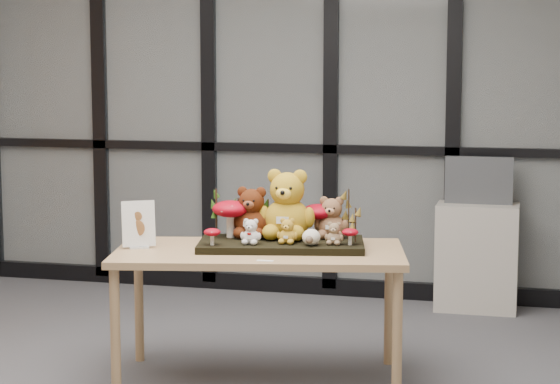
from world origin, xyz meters
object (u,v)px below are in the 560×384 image
(diorama_tray, at_px, (281,244))
(monitor, at_px, (479,180))
(bear_pooh_yellow, at_px, (287,200))
(plush_cream_hedgehog, at_px, (311,236))
(cabinet, at_px, (477,257))
(mushroom_front_right, at_px, (350,236))
(bear_beige_small, at_px, (334,232))
(bear_tan_back, at_px, (332,215))
(bear_white_bow, at_px, (251,230))
(mushroom_back_left, at_px, (231,217))
(sign_holder, at_px, (138,227))
(bear_small_yellow, at_px, (288,230))
(display_table, at_px, (259,262))
(mushroom_front_left, at_px, (212,236))
(bear_brown_medium, at_px, (252,209))
(mushroom_back_right, at_px, (318,219))

(diorama_tray, relative_size, monitor, 1.91)
(bear_pooh_yellow, distance_m, plush_cream_hedgehog, 0.29)
(cabinet, bearing_deg, mushroom_front_right, -107.12)
(bear_beige_small, bearing_deg, mushroom_front_right, -5.79)
(bear_tan_back, xyz_separation_m, bear_white_bow, (-0.36, -0.28, -0.05))
(diorama_tray, xyz_separation_m, bear_pooh_yellow, (0.01, 0.10, 0.22))
(diorama_tray, height_order, bear_white_bow, bear_white_bow)
(bear_pooh_yellow, height_order, monitor, bear_pooh_yellow)
(bear_beige_small, relative_size, mushroom_back_left, 0.59)
(bear_beige_small, xyz_separation_m, monitor, (0.63, 1.80, 0.08))
(bear_beige_small, distance_m, sign_holder, 1.02)
(mushroom_back_left, bearing_deg, bear_pooh_yellow, 9.37)
(bear_small_yellow, bearing_deg, mushroom_back_left, 149.96)
(display_table, relative_size, bear_white_bow, 11.04)
(bear_white_bow, relative_size, monitor, 0.33)
(mushroom_front_left, bearing_deg, cabinet, 57.83)
(bear_brown_medium, distance_m, bear_tan_back, 0.43)
(bear_white_bow, bearing_deg, bear_small_yellow, 6.96)
(diorama_tray, distance_m, mushroom_back_right, 0.26)
(bear_beige_small, bearing_deg, monitor, 59.21)
(display_table, bearing_deg, diorama_tray, 26.57)
(mushroom_front_left, bearing_deg, bear_tan_back, 33.18)
(diorama_tray, height_order, monitor, monitor)
(bear_pooh_yellow, bearing_deg, bear_small_yellow, -87.51)
(bear_tan_back, bearing_deg, display_table, -156.74)
(sign_holder, bearing_deg, display_table, -21.00)
(plush_cream_hedgehog, bearing_deg, sign_holder, 174.71)
(bear_beige_small, height_order, monitor, monitor)
(mushroom_back_left, bearing_deg, bear_white_bow, -46.94)
(bear_white_bow, bearing_deg, mushroom_back_left, 121.46)
(cabinet, bearing_deg, bear_pooh_yellow, -118.75)
(bear_small_yellow, bearing_deg, bear_tan_back, 38.33)
(bear_tan_back, xyz_separation_m, cabinet, (0.68, 1.59, -0.50))
(bear_white_bow, xyz_separation_m, plush_cream_hedgehog, (0.31, 0.04, -0.03))
(bear_pooh_yellow, relative_size, mushroom_front_right, 4.27)
(monitor, bearing_deg, mushroom_front_right, -106.95)
(bear_small_yellow, bearing_deg, monitor, 53.12)
(mushroom_back_right, relative_size, cabinet, 0.27)
(mushroom_back_left, distance_m, cabinet, 2.14)
(bear_beige_small, relative_size, monitor, 0.29)
(bear_tan_back, relative_size, bear_beige_small, 1.89)
(bear_brown_medium, relative_size, mushroom_front_left, 3.10)
(bear_white_bow, xyz_separation_m, monitor, (1.04, 1.89, 0.07))
(bear_beige_small, height_order, mushroom_back_right, mushroom_back_right)
(plush_cream_hedgehog, relative_size, sign_holder, 0.37)
(bear_small_yellow, bearing_deg, display_table, 172.52)
(plush_cream_hedgehog, bearing_deg, mushroom_back_right, 82.10)
(display_table, relative_size, sign_holder, 6.46)
(diorama_tray, height_order, bear_brown_medium, bear_brown_medium)
(bear_small_yellow, xyz_separation_m, monitor, (0.87, 1.83, 0.07))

